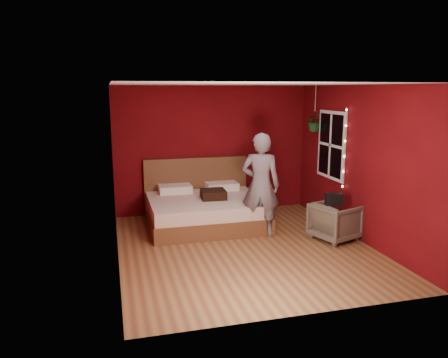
% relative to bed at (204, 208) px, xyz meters
% --- Properties ---
extents(floor, '(4.50, 4.50, 0.00)m').
position_rel_bed_xyz_m(floor, '(0.37, -1.40, -0.30)').
color(floor, olive).
rests_on(floor, ground).
extents(room_walls, '(4.04, 4.54, 2.62)m').
position_rel_bed_xyz_m(room_walls, '(0.37, -1.40, 1.38)').
color(room_walls, maroon).
rests_on(room_walls, ground).
extents(window, '(0.05, 0.97, 1.27)m').
position_rel_bed_xyz_m(window, '(2.33, -0.50, 1.20)').
color(window, white).
rests_on(window, room_walls).
extents(fairy_lights, '(0.04, 0.04, 1.45)m').
position_rel_bed_xyz_m(fairy_lights, '(2.31, -1.03, 1.20)').
color(fairy_lights, silver).
rests_on(fairy_lights, room_walls).
extents(bed, '(2.11, 1.79, 1.16)m').
position_rel_bed_xyz_m(bed, '(0.00, 0.00, 0.00)').
color(bed, brown).
rests_on(bed, ground).
extents(person, '(0.78, 0.67, 1.81)m').
position_rel_bed_xyz_m(person, '(0.80, -0.90, 0.60)').
color(person, slate).
rests_on(person, ground).
extents(armchair, '(0.88, 0.87, 0.64)m').
position_rel_bed_xyz_m(armchair, '(1.97, -1.44, 0.02)').
color(armchair, '#6A6953').
rests_on(armchair, ground).
extents(handbag, '(0.30, 0.21, 0.20)m').
position_rel_bed_xyz_m(handbag, '(1.88, -1.51, 0.43)').
color(handbag, black).
rests_on(handbag, armchair).
extents(throw_pillow, '(0.48, 0.48, 0.16)m').
position_rel_bed_xyz_m(throw_pillow, '(0.14, -0.15, 0.31)').
color(throw_pillow, black).
rests_on(throw_pillow, bed).
extents(hanging_plant, '(0.37, 0.32, 0.89)m').
position_rel_bed_xyz_m(hanging_plant, '(2.25, 0.05, 1.60)').
color(hanging_plant, silver).
rests_on(hanging_plant, room_walls).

